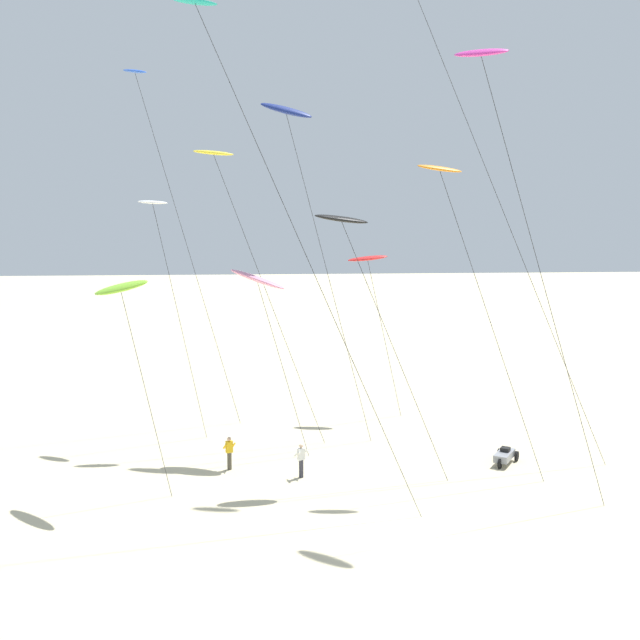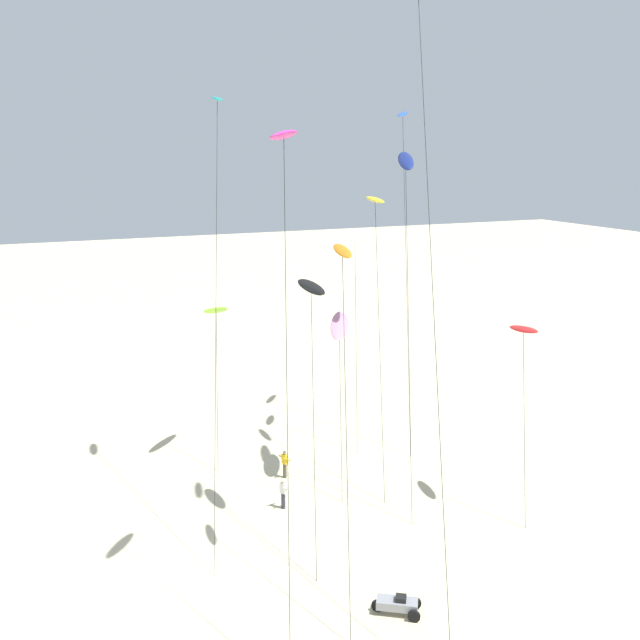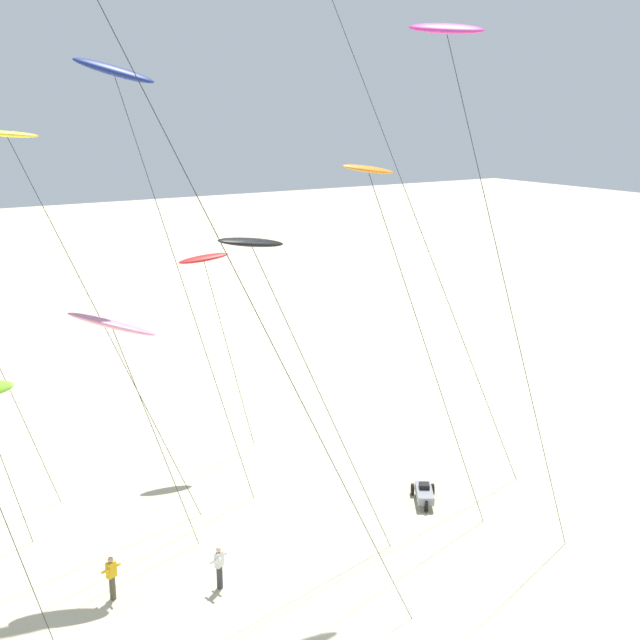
% 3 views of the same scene
% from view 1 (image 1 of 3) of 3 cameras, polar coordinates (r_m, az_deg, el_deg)
% --- Properties ---
extents(ground_plane, '(260.00, 260.00, 0.00)m').
position_cam_1_polar(ground_plane, '(30.83, 6.01, -16.00)').
color(ground_plane, beige).
extents(kite_red, '(3.38, 1.31, 10.19)m').
position_cam_1_polar(kite_red, '(46.14, 3.71, 4.68)').
color(kite_red, red).
rests_on(kite_red, ground).
extents(kite_white, '(3.79, 1.78, 13.44)m').
position_cam_1_polar(kite_white, '(42.55, -12.71, 8.51)').
color(kite_white, white).
rests_on(kite_white, ground).
extents(kite_black, '(6.27, 2.33, 12.72)m').
position_cam_1_polar(kite_black, '(35.26, 1.72, 7.64)').
color(kite_black, black).
rests_on(kite_black, ground).
extents(kite_navy, '(6.15, 2.65, 18.89)m').
position_cam_1_polar(kite_navy, '(41.81, -2.59, 15.67)').
color(kite_navy, navy).
rests_on(kite_navy, ground).
extents(kite_yellow, '(7.09, 2.53, 16.18)m').
position_cam_1_polar(kite_yellow, '(41.89, -8.05, 12.22)').
color(kite_yellow, yellow).
rests_on(kite_yellow, ground).
extents(kite_teal, '(10.20, 3.83, 21.56)m').
position_cam_1_polar(kite_teal, '(33.41, -8.92, 21.67)').
color(kite_teal, teal).
rests_on(kite_teal, ground).
extents(kite_magenta, '(6.69, 3.14, 19.65)m').
position_cam_1_polar(kite_magenta, '(33.67, 12.42, 19.10)').
color(kite_magenta, '#D8339E').
rests_on(kite_magenta, ground).
extents(kite_orange, '(6.03, 2.27, 15.02)m').
position_cam_1_polar(kite_orange, '(35.61, 9.38, 10.94)').
color(kite_orange, orange).
rests_on(kite_orange, ground).
extents(kite_lime, '(3.66, 2.73, 10.01)m').
position_cam_1_polar(kite_lime, '(33.78, -15.11, 2.36)').
color(kite_lime, '#8CD833').
rests_on(kite_lime, ground).
extents(kite_pink, '(4.24, 2.36, 9.92)m').
position_cam_1_polar(kite_pink, '(38.57, -4.85, 3.11)').
color(kite_pink, pink).
rests_on(kite_pink, ground).
extents(kite_blue, '(6.92, 3.13, 21.30)m').
position_cam_1_polar(kite_blue, '(47.30, -13.85, 17.39)').
color(kite_blue, blue).
rests_on(kite_blue, ground).
extents(kite_flyer_nearest, '(0.66, 0.64, 1.67)m').
position_cam_1_polar(kite_flyer_nearest, '(37.55, -7.00, -10.08)').
color(kite_flyer_nearest, '#4C4738').
rests_on(kite_flyer_nearest, ground).
extents(kite_flyer_middle, '(0.71, 0.70, 1.67)m').
position_cam_1_polar(kite_flyer_middle, '(36.23, -1.46, -10.70)').
color(kite_flyer_middle, '#33333D').
rests_on(kite_flyer_middle, ground).
extents(beach_buggy, '(1.73, 2.03, 0.82)m').
position_cam_1_polar(beach_buggy, '(39.41, 14.04, -10.09)').
color(beach_buggy, gray).
rests_on(beach_buggy, ground).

